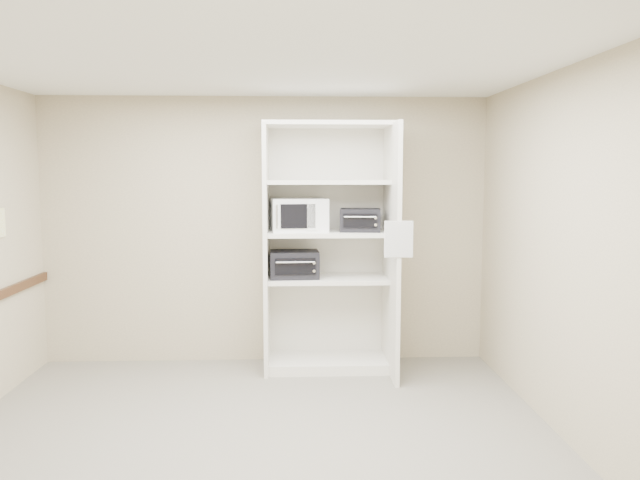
{
  "coord_description": "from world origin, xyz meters",
  "views": [
    {
      "loc": [
        0.29,
        -4.35,
        1.94
      ],
      "look_at": [
        0.53,
        1.27,
        1.33
      ],
      "focal_mm": 35.0,
      "sensor_mm": 36.0,
      "label": 1
    }
  ],
  "objects_px": {
    "shelving_unit": "(332,255)",
    "toaster_oven_lower": "(294,264)",
    "microwave": "(299,215)",
    "toaster_oven_upper": "(360,220)"
  },
  "relations": [
    {
      "from": "shelving_unit",
      "to": "toaster_oven_lower",
      "type": "xyz_separation_m",
      "value": [
        -0.37,
        -0.03,
        -0.08
      ]
    },
    {
      "from": "toaster_oven_lower",
      "to": "toaster_oven_upper",
      "type": "bearing_deg",
      "value": -1.78
    },
    {
      "from": "shelving_unit",
      "to": "toaster_oven_lower",
      "type": "distance_m",
      "value": 0.38
    },
    {
      "from": "microwave",
      "to": "toaster_oven_upper",
      "type": "relative_size",
      "value": 1.38
    },
    {
      "from": "microwave",
      "to": "toaster_oven_lower",
      "type": "xyz_separation_m",
      "value": [
        -0.05,
        -0.07,
        -0.48
      ]
    },
    {
      "from": "shelving_unit",
      "to": "microwave",
      "type": "relative_size",
      "value": 4.52
    },
    {
      "from": "shelving_unit",
      "to": "toaster_oven_upper",
      "type": "distance_m",
      "value": 0.44
    },
    {
      "from": "shelving_unit",
      "to": "microwave",
      "type": "xyz_separation_m",
      "value": [
        -0.33,
        0.03,
        0.4
      ]
    },
    {
      "from": "microwave",
      "to": "shelving_unit",
      "type": "bearing_deg",
      "value": -12.3
    },
    {
      "from": "shelving_unit",
      "to": "toaster_oven_lower",
      "type": "relative_size",
      "value": 5.16
    }
  ]
}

